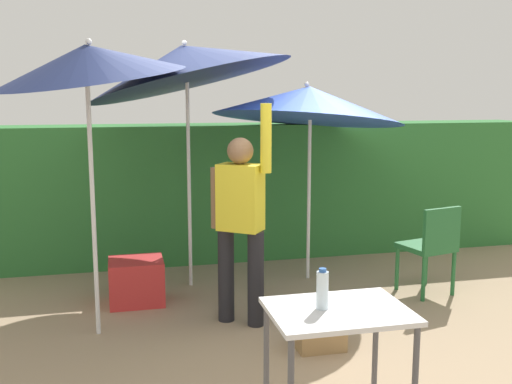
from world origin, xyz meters
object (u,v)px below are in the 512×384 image
(umbrella_yellow, at_px, (308,103))
(cooler_box, at_px, (136,281))
(person_vendor, at_px, (241,217))
(folding_table, at_px, (338,324))
(umbrella_orange, at_px, (88,62))
(umbrella_rainbow, at_px, (186,64))
(bottle_water, at_px, (322,290))
(crate_cardboard, at_px, (319,325))
(chair_plastic, at_px, (431,244))

(umbrella_yellow, height_order, cooler_box, umbrella_yellow)
(person_vendor, xyz_separation_m, cooler_box, (-0.86, 0.72, -0.73))
(umbrella_yellow, relative_size, folding_table, 2.76)
(umbrella_orange, height_order, folding_table, umbrella_orange)
(umbrella_rainbow, xyz_separation_m, bottle_water, (0.43, -2.79, -1.39))
(umbrella_orange, height_order, umbrella_yellow, umbrella_orange)
(umbrella_rainbow, xyz_separation_m, crate_cardboard, (0.79, -1.72, -2.06))
(umbrella_yellow, distance_m, bottle_water, 3.08)
(umbrella_orange, distance_m, cooler_box, 2.13)
(umbrella_rainbow, xyz_separation_m, cooler_box, (-0.55, -0.37, -2.03))
(umbrella_orange, distance_m, chair_plastic, 3.57)
(bottle_water, bearing_deg, umbrella_orange, 126.99)
(umbrella_orange, height_order, bottle_water, umbrella_orange)
(umbrella_rainbow, height_order, chair_plastic, umbrella_rainbow)
(person_vendor, height_order, cooler_box, person_vendor)
(crate_cardboard, relative_size, bottle_water, 1.53)
(chair_plastic, height_order, cooler_box, chair_plastic)
(folding_table, relative_size, bottle_water, 3.33)
(umbrella_orange, bearing_deg, crate_cardboard, -21.40)
(person_vendor, height_order, crate_cardboard, person_vendor)
(person_vendor, distance_m, bottle_water, 1.71)
(umbrella_orange, bearing_deg, person_vendor, -1.05)
(umbrella_orange, bearing_deg, bottle_water, -53.01)
(chair_plastic, relative_size, bottle_water, 3.71)
(umbrella_yellow, distance_m, crate_cardboard, 2.44)
(chair_plastic, height_order, bottle_water, bottle_water)
(person_vendor, xyz_separation_m, bottle_water, (0.12, -1.71, -0.08))
(umbrella_rainbow, height_order, crate_cardboard, umbrella_rainbow)
(chair_plastic, bearing_deg, bottle_water, -132.66)
(umbrella_orange, xyz_separation_m, umbrella_yellow, (2.13, 1.07, -0.33))
(person_vendor, relative_size, folding_table, 2.35)
(chair_plastic, bearing_deg, cooler_box, 171.38)
(umbrella_rainbow, relative_size, person_vendor, 1.45)
(umbrella_orange, bearing_deg, folding_table, -51.46)
(crate_cardboard, bearing_deg, person_vendor, 127.51)
(person_vendor, xyz_separation_m, crate_cardboard, (0.48, -0.63, -0.75))
(chair_plastic, xyz_separation_m, folding_table, (-1.75, -2.02, 0.14))
(cooler_box, bearing_deg, chair_plastic, -8.62)
(bottle_water, bearing_deg, folding_table, -13.55)
(bottle_water, bearing_deg, umbrella_yellow, 73.56)
(folding_table, bearing_deg, person_vendor, 96.99)
(chair_plastic, xyz_separation_m, crate_cardboard, (-1.47, -0.92, -0.33))
(umbrella_rainbow, bearing_deg, person_vendor, -74.08)
(umbrella_rainbow, relative_size, crate_cardboard, 7.40)
(umbrella_rainbow, distance_m, bottle_water, 3.15)
(umbrella_yellow, distance_m, cooler_box, 2.47)
(umbrella_yellow, bearing_deg, cooler_box, -168.32)
(umbrella_orange, xyz_separation_m, bottle_water, (1.30, -1.73, -1.34))
(chair_plastic, height_order, folding_table, chair_plastic)
(crate_cardboard, bearing_deg, chair_plastic, 32.00)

